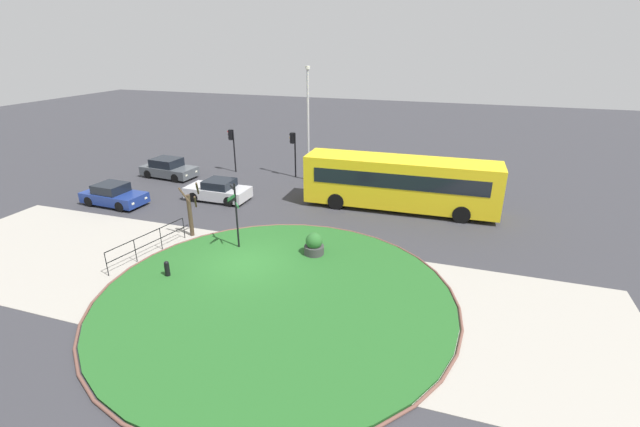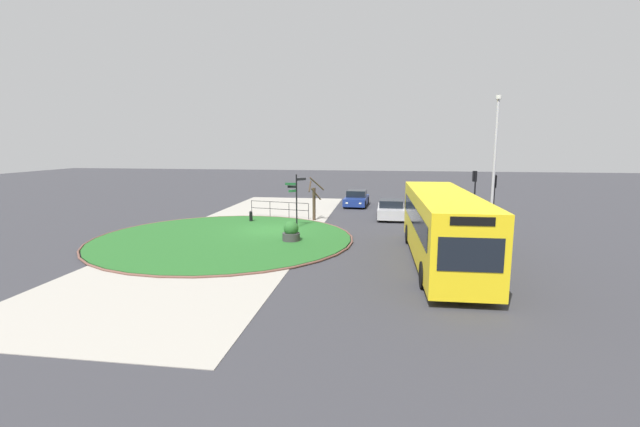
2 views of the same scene
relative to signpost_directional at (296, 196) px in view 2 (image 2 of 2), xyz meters
name	(u,v)px [view 2 (image 2 of 2)]	position (x,y,z in m)	size (l,w,h in m)	color
ground	(271,231)	(1.10, -1.34, -2.05)	(120.00, 120.00, 0.00)	#333338
sidewalk_paving	(246,230)	(1.10, -2.92, -2.04)	(32.00, 8.84, 0.02)	#9E998E
grass_island	(224,238)	(3.51, -3.41, -2.00)	(14.19, 14.19, 0.10)	#235B23
grass_kerb_ring	(224,238)	(3.51, -3.41, -1.99)	(14.50, 14.50, 0.11)	brown
signpost_directional	(296,196)	(0.00, 0.00, 0.00)	(0.89, 1.22, 3.42)	black
bollard_foreground	(251,217)	(-1.59, -3.44, -1.64)	(0.22, 0.22, 0.79)	black
railing_grass_edge	(279,207)	(-3.69, -1.97, -1.30)	(0.92, 4.44, 1.15)	black
bus_yellow	(442,226)	(6.71, 8.00, -0.36)	(11.50, 2.76, 3.14)	yellow
car_near_lane	(391,210)	(-4.60, 5.96, -1.42)	(4.12, 1.94, 1.36)	#B7B7BC
car_far_lane	(429,199)	(-10.74, 9.20, -1.38)	(4.26, 2.22, 1.44)	#474C51
car_trailing	(356,199)	(-10.37, 3.15, -1.43)	(4.09, 2.04, 1.35)	navy
traffic_light_near	(475,183)	(-6.82, 12.04, 0.38)	(0.49, 0.29, 3.30)	black
traffic_light_far	(494,189)	(-1.82, 12.20, 0.42)	(0.49, 0.28, 3.35)	black
lamppost_tall	(495,161)	(-0.50, 11.80, 2.26)	(0.32, 0.32, 8.02)	#B7B7BC
planter_near_signpost	(291,233)	(3.80, 0.50, -1.52)	(0.95, 0.95, 1.18)	#383838
street_tree_bare	(314,200)	(-3.01, 0.67, -0.65)	(1.09, 1.10, 3.07)	#423323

